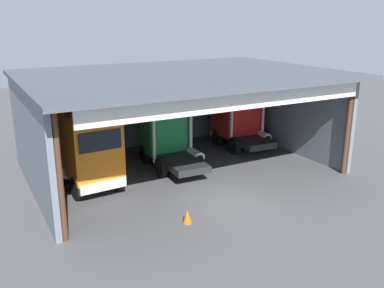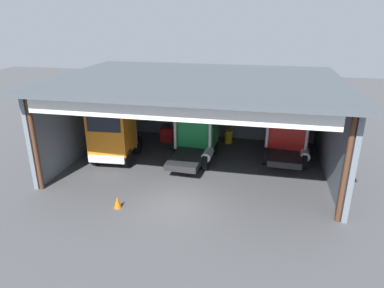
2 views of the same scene
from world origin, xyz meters
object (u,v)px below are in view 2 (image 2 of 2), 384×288
tool_cart (167,134)px  truck_red_center_left_bay (288,129)px  truck_orange_yard_outside (113,131)px  truck_green_center_right_bay (196,131)px  traffic_cone (118,202)px  oil_drum (228,137)px

tool_cart → truck_red_center_left_bay: bearing=-9.6°
truck_orange_yard_outside → truck_green_center_right_bay: (4.82, 1.65, -0.21)m
traffic_cone → truck_orange_yard_outside: bearing=114.7°
tool_cart → oil_drum: bearing=7.2°
tool_cart → traffic_cone: tool_cart is taller
oil_drum → traffic_cone: bearing=-112.8°
traffic_cone → truck_green_center_right_bay: bearing=70.6°
truck_red_center_left_bay → tool_cart: (-8.23, 1.39, -1.43)m
truck_green_center_right_bay → truck_red_center_left_bay: 5.73m
tool_cart → traffic_cone: size_ratio=1.79×
truck_green_center_right_bay → traffic_cone: truck_green_center_right_bay is taller
truck_orange_yard_outside → oil_drum: truck_orange_yard_outside is taller
oil_drum → truck_green_center_right_bay: bearing=-119.9°
oil_drum → truck_orange_yard_outside: bearing=-144.4°
truck_red_center_left_bay → tool_cart: 8.47m
truck_red_center_left_bay → traffic_cone: truck_red_center_left_bay is taller
truck_orange_yard_outside → traffic_cone: truck_orange_yard_outside is taller
truck_green_center_right_bay → truck_red_center_left_bay: size_ratio=1.13×
truck_red_center_left_bay → oil_drum: bearing=156.9°
truck_green_center_right_bay → traffic_cone: bearing=-106.6°
truck_orange_yard_outside → truck_red_center_left_bay: bearing=-169.0°
truck_red_center_left_bay → traffic_cone: 11.45m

